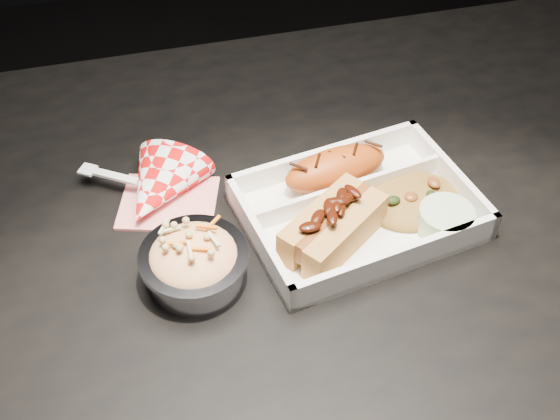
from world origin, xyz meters
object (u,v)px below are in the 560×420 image
at_px(dining_table, 297,280).
at_px(foil_coleslaw_cup, 194,261).
at_px(food_tray, 357,211).
at_px(hotdog, 333,225).
at_px(fried_pastry, 336,168).
at_px(napkin_fork, 158,189).

height_order(dining_table, foil_coleslaw_cup, foil_coleslaw_cup).
relative_size(food_tray, hotdog, 2.07).
height_order(dining_table, food_tray, food_tray).
xyz_separation_m(food_tray, foil_coleslaw_cup, (-0.19, -0.04, 0.02)).
distance_m(fried_pastry, hotdog, 0.09).
relative_size(dining_table, hotdog, 9.01).
bearing_deg(foil_coleslaw_cup, napkin_fork, 99.79).
relative_size(fried_pastry, napkin_fork, 0.78).
distance_m(dining_table, hotdog, 0.13).
bearing_deg(hotdog, fried_pastry, 34.85).
height_order(dining_table, napkin_fork, napkin_fork).
distance_m(hotdog, foil_coleslaw_cup, 0.15).
bearing_deg(food_tray, hotdog, -149.23).
bearing_deg(napkin_fork, foil_coleslaw_cup, -46.96).
bearing_deg(dining_table, hotdog, -48.92).
bearing_deg(napkin_fork, food_tray, 11.45).
height_order(hotdog, foil_coleslaw_cup, same).
relative_size(food_tray, napkin_fork, 1.69).
height_order(hotdog, napkin_fork, napkin_fork).
xyz_separation_m(dining_table, food_tray, (0.07, 0.00, 0.10)).
xyz_separation_m(hotdog, napkin_fork, (-0.17, 0.12, -0.02)).
distance_m(hotdog, napkin_fork, 0.21).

